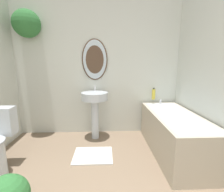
# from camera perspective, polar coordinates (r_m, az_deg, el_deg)

# --- Properties ---
(wall_back) EXTENTS (3.00, 0.43, 2.40)m
(wall_back) POSITION_cam_1_polar(r_m,az_deg,el_deg) (2.95, -8.59, 11.90)
(wall_back) COLOR silver
(wall_back) RESTS_ON ground_plane
(pedestal_sink) EXTENTS (0.44, 0.44, 0.91)m
(pedestal_sink) POSITION_cam_1_polar(r_m,az_deg,el_deg) (2.75, -6.10, -2.60)
(pedestal_sink) COLOR silver
(pedestal_sink) RESTS_ON ground_plane
(bathtub) EXTENTS (0.62, 1.47, 0.65)m
(bathtub) POSITION_cam_1_polar(r_m,az_deg,el_deg) (2.55, 20.96, -11.97)
(bathtub) COLOR #B2A893
(bathtub) RESTS_ON ground_plane
(shampoo_bottle) EXTENTS (0.06, 0.06, 0.21)m
(shampoo_bottle) POSITION_cam_1_polar(r_m,az_deg,el_deg) (2.98, 14.40, 0.67)
(shampoo_bottle) COLOR gold
(shampoo_bottle) RESTS_ON bathtub
(bath_mat) EXTENTS (0.54, 0.44, 0.02)m
(bath_mat) POSITION_cam_1_polar(r_m,az_deg,el_deg) (2.44, -6.68, -20.05)
(bath_mat) COLOR silver
(bath_mat) RESTS_ON ground_plane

